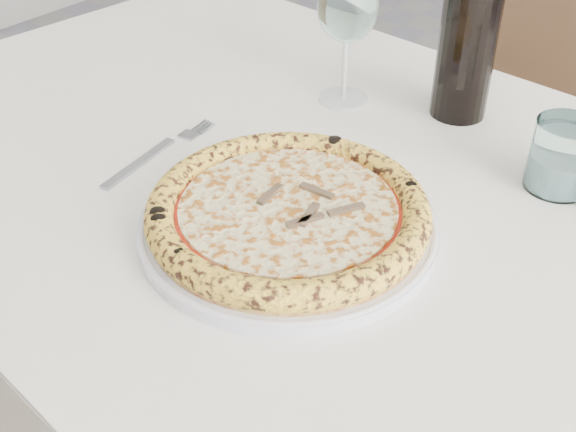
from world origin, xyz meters
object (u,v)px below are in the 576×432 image
tumbler (562,160)px  wine_bottle (471,21)px  dining_table (338,253)px  plate (288,225)px  chair_far (563,115)px  wine_glass (348,10)px  pizza (288,211)px

tumbler → wine_bottle: 0.22m
dining_table → plate: 0.14m
tumbler → chair_far: bearing=105.4°
plate → tumbler: 0.32m
wine_glass → wine_bottle: bearing=23.0°
dining_table → tumbler: (0.19, 0.15, 0.13)m
dining_table → plate: bearing=-90.0°
plate → tumbler: bearing=53.2°
pizza → tumbler: (0.19, 0.25, 0.01)m
dining_table → wine_bottle: (0.02, 0.25, 0.22)m
pizza → wine_glass: 0.33m
wine_glass → wine_bottle: (0.14, 0.06, 0.00)m
chair_far → plate: bearing=-91.3°
chair_far → tumbler: chair_far is taller
chair_far → pizza: chair_far is taller
dining_table → tumbler: tumbler is taller
dining_table → chair_far: size_ratio=1.56×
wine_glass → chair_far: bearing=76.3°
pizza → wine_glass: wine_glass is taller
dining_table → chair_far: 0.78m
dining_table → chair_far: (0.02, 0.77, -0.13)m
plate → wine_bottle: bearing=86.9°
wine_glass → tumbler: (0.31, -0.03, -0.09)m
chair_far → dining_table: bearing=-91.5°
pizza → wine_bottle: wine_bottle is taller
wine_glass → plate: bearing=-66.6°
plate → wine_glass: (-0.12, 0.29, 0.12)m
chair_far → plate: size_ratio=2.98×
plate → chair_far: bearing=88.7°
wine_glass → wine_bottle: 0.16m
wine_glass → tumbler: 0.33m
plate → wine_bottle: (0.02, 0.35, 0.12)m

